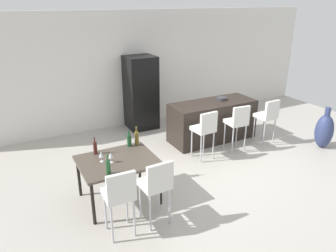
{
  "coord_description": "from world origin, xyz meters",
  "views": [
    {
      "loc": [
        -3.67,
        -5.0,
        3.13
      ],
      "look_at": [
        -0.96,
        0.13,
        0.85
      ],
      "focal_mm": 34.64,
      "sensor_mm": 36.0,
      "label": 1
    }
  ],
  "objects_px": {
    "fruit_bowl": "(221,99)",
    "dining_chair_near": "(120,193)",
    "bar_chair_middle": "(238,121)",
    "floor_vase": "(324,131)",
    "dining_table": "(118,164)",
    "wine_glass_left": "(101,155)",
    "wine_glass_middle": "(111,155)",
    "bar_chair_right": "(268,115)",
    "refrigerator": "(141,93)",
    "wine_bottle_near": "(137,138)",
    "kitchen_island": "(212,121)",
    "wine_bottle_far": "(129,140)",
    "dining_chair_far": "(156,183)",
    "wine_bottle_right": "(95,148)",
    "wine_bottle_end": "(108,167)",
    "bar_chair_left": "(205,128)"
  },
  "relations": [
    {
      "from": "wine_bottle_far",
      "to": "wine_glass_left",
      "type": "xyz_separation_m",
      "value": [
        -0.6,
        -0.34,
        0.01
      ]
    },
    {
      "from": "bar_chair_left",
      "to": "dining_table",
      "type": "xyz_separation_m",
      "value": [
        -2.07,
        -0.59,
        -0.03
      ]
    },
    {
      "from": "fruit_bowl",
      "to": "dining_chair_near",
      "type": "bearing_deg",
      "value": -145.99
    },
    {
      "from": "dining_chair_near",
      "to": "bar_chair_middle",
      "type": "bearing_deg",
      "value": 24.32
    },
    {
      "from": "dining_table",
      "to": "wine_glass_left",
      "type": "bearing_deg",
      "value": 165.35
    },
    {
      "from": "bar_chair_right",
      "to": "dining_table",
      "type": "relative_size",
      "value": 0.86
    },
    {
      "from": "dining_table",
      "to": "dining_chair_near",
      "type": "distance_m",
      "value": 0.89
    },
    {
      "from": "floor_vase",
      "to": "wine_bottle_end",
      "type": "bearing_deg",
      "value": -177.89
    },
    {
      "from": "wine_bottle_end",
      "to": "wine_bottle_near",
      "type": "bearing_deg",
      "value": 44.65
    },
    {
      "from": "wine_bottle_right",
      "to": "wine_bottle_near",
      "type": "bearing_deg",
      "value": 1.39
    },
    {
      "from": "kitchen_island",
      "to": "wine_glass_middle",
      "type": "height_order",
      "value": "kitchen_island"
    },
    {
      "from": "kitchen_island",
      "to": "dining_chair_far",
      "type": "distance_m",
      "value": 3.37
    },
    {
      "from": "wine_glass_middle",
      "to": "refrigerator",
      "type": "xyz_separation_m",
      "value": [
        1.77,
        2.91,
        0.06
      ]
    },
    {
      "from": "wine_bottle_far",
      "to": "wine_glass_middle",
      "type": "height_order",
      "value": "wine_bottle_far"
    },
    {
      "from": "bar_chair_middle",
      "to": "wine_bottle_end",
      "type": "height_order",
      "value": "same"
    },
    {
      "from": "bar_chair_right",
      "to": "floor_vase",
      "type": "bearing_deg",
      "value": -37.95
    },
    {
      "from": "dining_chair_far",
      "to": "refrigerator",
      "type": "distance_m",
      "value": 3.98
    },
    {
      "from": "dining_table",
      "to": "wine_glass_left",
      "type": "distance_m",
      "value": 0.31
    },
    {
      "from": "kitchen_island",
      "to": "wine_bottle_far",
      "type": "relative_size",
      "value": 6.96
    },
    {
      "from": "wine_glass_middle",
      "to": "refrigerator",
      "type": "bearing_deg",
      "value": 58.66
    },
    {
      "from": "floor_vase",
      "to": "wine_glass_middle",
      "type": "bearing_deg",
      "value": 178.32
    },
    {
      "from": "bar_chair_middle",
      "to": "wine_bottle_right",
      "type": "bearing_deg",
      "value": -176.1
    },
    {
      "from": "dining_chair_far",
      "to": "refrigerator",
      "type": "relative_size",
      "value": 0.57
    },
    {
      "from": "dining_chair_near",
      "to": "fruit_bowl",
      "type": "height_order",
      "value": "dining_chair_near"
    },
    {
      "from": "bar_chair_middle",
      "to": "wine_bottle_far",
      "type": "height_order",
      "value": "bar_chair_middle"
    },
    {
      "from": "fruit_bowl",
      "to": "floor_vase",
      "type": "distance_m",
      "value": 2.38
    },
    {
      "from": "wine_bottle_near",
      "to": "wine_glass_middle",
      "type": "distance_m",
      "value": 0.75
    },
    {
      "from": "wine_bottle_right",
      "to": "floor_vase",
      "type": "distance_m",
      "value": 5.05
    },
    {
      "from": "wine_bottle_near",
      "to": "wine_glass_left",
      "type": "height_order",
      "value": "wine_bottle_near"
    },
    {
      "from": "bar_chair_left",
      "to": "fruit_bowl",
      "type": "distance_m",
      "value": 1.32
    },
    {
      "from": "dining_chair_near",
      "to": "wine_bottle_end",
      "type": "distance_m",
      "value": 0.51
    },
    {
      "from": "fruit_bowl",
      "to": "bar_chair_middle",
      "type": "bearing_deg",
      "value": -101.11
    },
    {
      "from": "wine_glass_middle",
      "to": "fruit_bowl",
      "type": "height_order",
      "value": "fruit_bowl"
    },
    {
      "from": "dining_chair_near",
      "to": "wine_glass_middle",
      "type": "xyz_separation_m",
      "value": [
        0.16,
        0.82,
        0.17
      ]
    },
    {
      "from": "bar_chair_middle",
      "to": "floor_vase",
      "type": "height_order",
      "value": "bar_chair_middle"
    },
    {
      "from": "dining_chair_near",
      "to": "wine_glass_middle",
      "type": "distance_m",
      "value": 0.85
    },
    {
      "from": "dining_chair_far",
      "to": "wine_glass_left",
      "type": "relative_size",
      "value": 6.03
    },
    {
      "from": "wine_bottle_right",
      "to": "dining_table",
      "type": "bearing_deg",
      "value": -56.75
    },
    {
      "from": "floor_vase",
      "to": "dining_chair_near",
      "type": "bearing_deg",
      "value": -172.37
    },
    {
      "from": "bar_chair_middle",
      "to": "floor_vase",
      "type": "distance_m",
      "value": 2.02
    },
    {
      "from": "bar_chair_right",
      "to": "dining_table",
      "type": "bearing_deg",
      "value": -171.1
    },
    {
      "from": "bar_chair_middle",
      "to": "floor_vase",
      "type": "xyz_separation_m",
      "value": [
        1.84,
        -0.77,
        -0.3
      ]
    },
    {
      "from": "bar_chair_right",
      "to": "wine_glass_left",
      "type": "distance_m",
      "value": 4.05
    },
    {
      "from": "fruit_bowl",
      "to": "floor_vase",
      "type": "height_order",
      "value": "fruit_bowl"
    },
    {
      "from": "wine_bottle_right",
      "to": "refrigerator",
      "type": "bearing_deg",
      "value": 52.77
    },
    {
      "from": "bar_chair_right",
      "to": "floor_vase",
      "type": "distance_m",
      "value": 1.28
    },
    {
      "from": "wine_glass_middle",
      "to": "wine_bottle_near",
      "type": "bearing_deg",
      "value": 34.67
    },
    {
      "from": "dining_table",
      "to": "wine_glass_middle",
      "type": "relative_size",
      "value": 7.0
    },
    {
      "from": "dining_chair_far",
      "to": "wine_glass_left",
      "type": "height_order",
      "value": "dining_chair_far"
    },
    {
      "from": "fruit_bowl",
      "to": "dining_table",
      "type": "bearing_deg",
      "value": -155.37
    }
  ]
}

